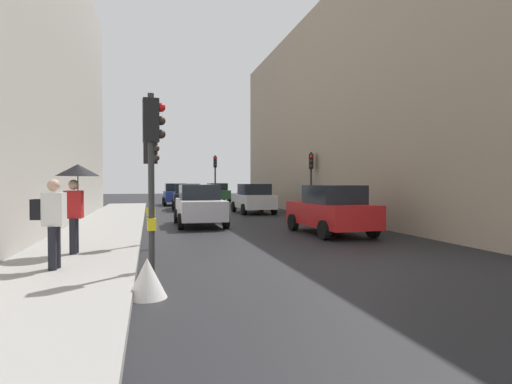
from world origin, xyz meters
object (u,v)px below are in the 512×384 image
object	(u,v)px
car_blue_van	(176,194)
car_white_compact	(253,199)
car_dark_suv	(187,197)
traffic_light_near_left	(152,151)
warning_sign_triangle	(147,278)
traffic_light_far_median	(215,171)
traffic_light_near_right	(151,167)
car_silver_hatchback	(200,205)
car_red_sedan	(331,210)
car_green_estate	(217,193)
pedestrian_with_black_backpack	(52,218)
traffic_light_mid_street	(311,172)
pedestrian_with_umbrella	(77,183)

from	to	relation	value
car_blue_van	car_white_compact	bearing A→B (deg)	-68.22
car_dark_suv	traffic_light_near_left	bearing A→B (deg)	-96.90
warning_sign_triangle	traffic_light_far_median	bearing A→B (deg)	78.71
traffic_light_near_right	car_white_compact	distance (m)	13.86
car_silver_hatchback	car_red_sedan	bearing A→B (deg)	-44.45
car_silver_hatchback	car_green_estate	bearing A→B (deg)	78.92
car_green_estate	pedestrian_with_black_backpack	bearing A→B (deg)	-105.09
traffic_light_near_right	car_silver_hatchback	size ratio (longest dim) A/B	0.79
car_white_compact	traffic_light_near_right	bearing A→B (deg)	-115.91
traffic_light_far_median	traffic_light_near_left	bearing A→B (deg)	-101.72
car_dark_suv	car_blue_van	size ratio (longest dim) A/B	1.01
traffic_light_far_median	car_blue_van	bearing A→B (deg)	140.05
pedestrian_with_black_backpack	warning_sign_triangle	xyz separation A→B (m)	(1.82, -1.98, -0.84)
car_green_estate	car_red_sedan	bearing A→B (deg)	-89.57
traffic_light_mid_street	car_green_estate	size ratio (longest dim) A/B	0.83
car_blue_van	pedestrian_with_black_backpack	distance (m)	25.74
car_dark_suv	car_green_estate	world-z (taller)	same
car_red_sedan	car_white_compact	bearing A→B (deg)	91.33
car_green_estate	car_silver_hatchback	bearing A→B (deg)	-101.08
traffic_light_far_median	traffic_light_near_right	bearing A→B (deg)	-103.72
traffic_light_near_left	pedestrian_with_black_backpack	xyz separation A→B (m)	(-1.92, 0.54, -1.32)
traffic_light_mid_street	car_blue_van	size ratio (longest dim) A/B	0.84
traffic_light_far_median	car_silver_hatchback	world-z (taller)	traffic_light_far_median
car_red_sedan	car_white_compact	xyz separation A→B (m)	(-0.24, 10.52, 0.00)
pedestrian_with_black_backpack	car_blue_van	bearing A→B (deg)	81.23
car_red_sedan	car_blue_van	world-z (taller)	same
car_dark_suv	warning_sign_triangle	world-z (taller)	car_dark_suv
pedestrian_with_umbrella	car_blue_van	bearing A→B (deg)	80.99
car_silver_hatchback	car_dark_suv	distance (m)	10.45
traffic_light_far_median	car_dark_suv	bearing A→B (deg)	-124.69
car_dark_suv	warning_sign_triangle	distance (m)	21.59
car_dark_suv	car_blue_van	bearing A→B (deg)	94.00
car_white_compact	car_green_estate	distance (m)	14.28
car_red_sedan	car_dark_suv	size ratio (longest dim) A/B	1.00
traffic_light_mid_street	traffic_light_near_left	size ratio (longest dim) A/B	0.98
car_white_compact	car_blue_van	distance (m)	10.82
car_green_estate	pedestrian_with_umbrella	distance (m)	28.97
traffic_light_far_median	pedestrian_with_umbrella	size ratio (longest dim) A/B	1.84
car_silver_hatchback	car_blue_van	world-z (taller)	same
car_dark_suv	car_green_estate	xyz separation A→B (m)	(3.65, 10.21, 0.00)
car_green_estate	car_blue_van	bearing A→B (deg)	-133.90
traffic_light_near_right	traffic_light_near_left	distance (m)	3.53
car_silver_hatchback	traffic_light_near_right	bearing A→B (deg)	-108.66
pedestrian_with_umbrella	pedestrian_with_black_backpack	bearing A→B (deg)	-95.67
traffic_light_mid_street	car_silver_hatchback	bearing A→B (deg)	-152.15
traffic_light_far_median	car_dark_suv	world-z (taller)	traffic_light_far_median
traffic_light_far_median	car_dark_suv	size ratio (longest dim) A/B	0.92
car_green_estate	pedestrian_with_black_backpack	size ratio (longest dim) A/B	2.40
traffic_light_near_left	car_blue_van	distance (m)	26.10
traffic_light_near_right	pedestrian_with_umbrella	xyz separation A→B (m)	(-1.74, -1.20, -0.45)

